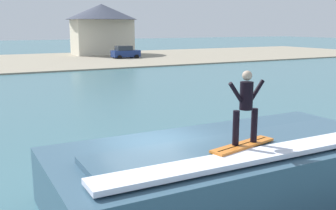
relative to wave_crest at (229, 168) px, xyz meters
The scene contains 7 objects.
ground_plane 2.28m from the wave_crest, 138.88° to the left, with size 260.00×260.00×0.00m, color #3F6B76.
wave_crest is the anchor object (origin of this frame).
surfboard 1.19m from the wave_crest, 103.15° to the right, with size 2.04×0.85×0.06m.
surfer 2.07m from the wave_crest, 98.51° to the right, with size 1.07×0.32×1.80m.
shoreline_bank 45.20m from the wave_crest, 92.06° to the left, with size 120.00×26.80×0.15m.
car_far_shore 45.88m from the wave_crest, 71.72° to the left, with size 3.87×2.08×1.86m.
house_gabled_white 54.26m from the wave_crest, 74.97° to the left, with size 11.09×11.09×7.93m.
Camera 1 is at (-4.51, -9.51, 4.50)m, focal length 42.02 mm.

